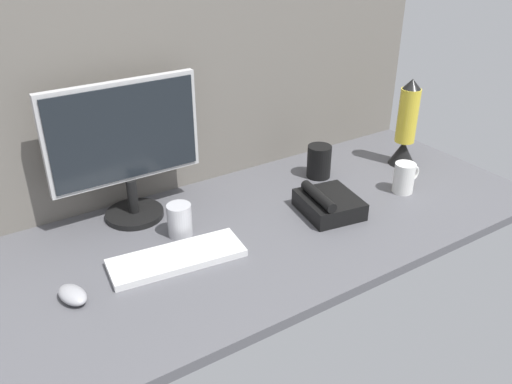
{
  "coord_description": "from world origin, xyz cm",
  "views": [
    {
      "loc": [
        -77.78,
        -116.62,
        85.46
      ],
      "look_at": [
        -12.93,
        0.0,
        14.0
      ],
      "focal_mm": 37.05,
      "sensor_mm": 36.0,
      "label": 1
    }
  ],
  "objects_px": {
    "monitor": "(125,145)",
    "keyboard": "(177,258)",
    "mug_steel": "(180,220)",
    "mouse": "(73,295)",
    "mug_ceramic_white": "(404,178)",
    "desk_phone": "(328,204)",
    "mug_black_travel": "(319,161)",
    "lava_lamp": "(406,130)"
  },
  "relations": [
    {
      "from": "mug_black_travel",
      "to": "lava_lamp",
      "type": "height_order",
      "value": "lava_lamp"
    },
    {
      "from": "lava_lamp",
      "to": "desk_phone",
      "type": "height_order",
      "value": "lava_lamp"
    },
    {
      "from": "mug_black_travel",
      "to": "mug_steel",
      "type": "distance_m",
      "value": 0.6
    },
    {
      "from": "mug_ceramic_white",
      "to": "mug_steel",
      "type": "relative_size",
      "value": 1.06
    },
    {
      "from": "keyboard",
      "to": "mouse",
      "type": "height_order",
      "value": "mouse"
    },
    {
      "from": "monitor",
      "to": "keyboard",
      "type": "xyz_separation_m",
      "value": [
        0.01,
        -0.3,
        -0.23
      ]
    },
    {
      "from": "keyboard",
      "to": "mug_black_travel",
      "type": "distance_m",
      "value": 0.69
    },
    {
      "from": "monitor",
      "to": "mug_steel",
      "type": "xyz_separation_m",
      "value": [
        0.08,
        -0.18,
        -0.19
      ]
    },
    {
      "from": "mug_black_travel",
      "to": "lava_lamp",
      "type": "bearing_deg",
      "value": -14.3
    },
    {
      "from": "keyboard",
      "to": "mouse",
      "type": "xyz_separation_m",
      "value": [
        -0.29,
        -0.01,
        0.01
      ]
    },
    {
      "from": "mug_ceramic_white",
      "to": "lava_lamp",
      "type": "height_order",
      "value": "lava_lamp"
    },
    {
      "from": "lava_lamp",
      "to": "desk_phone",
      "type": "relative_size",
      "value": 1.53
    },
    {
      "from": "keyboard",
      "to": "mouse",
      "type": "distance_m",
      "value": 0.29
    },
    {
      "from": "keyboard",
      "to": "desk_phone",
      "type": "height_order",
      "value": "desk_phone"
    },
    {
      "from": "monitor",
      "to": "desk_phone",
      "type": "relative_size",
      "value": 2.15
    },
    {
      "from": "mouse",
      "to": "mug_black_travel",
      "type": "distance_m",
      "value": 0.97
    },
    {
      "from": "keyboard",
      "to": "mug_black_travel",
      "type": "relative_size",
      "value": 3.13
    },
    {
      "from": "mug_steel",
      "to": "desk_phone",
      "type": "xyz_separation_m",
      "value": [
        0.45,
        -0.14,
        -0.02
      ]
    },
    {
      "from": "keyboard",
      "to": "mug_steel",
      "type": "height_order",
      "value": "mug_steel"
    },
    {
      "from": "keyboard",
      "to": "mug_ceramic_white",
      "type": "xyz_separation_m",
      "value": [
        0.83,
        -0.05,
        0.04
      ]
    },
    {
      "from": "mouse",
      "to": "lava_lamp",
      "type": "distance_m",
      "value": 1.29
    },
    {
      "from": "mouse",
      "to": "desk_phone",
      "type": "distance_m",
      "value": 0.81
    },
    {
      "from": "desk_phone",
      "to": "mug_ceramic_white",
      "type": "bearing_deg",
      "value": -5.26
    },
    {
      "from": "mug_black_travel",
      "to": "desk_phone",
      "type": "distance_m",
      "value": 0.26
    },
    {
      "from": "mug_ceramic_white",
      "to": "lava_lamp",
      "type": "xyz_separation_m",
      "value": [
        0.16,
        0.16,
        0.09
      ]
    },
    {
      "from": "mug_black_travel",
      "to": "desk_phone",
      "type": "xyz_separation_m",
      "value": [
        -0.14,
        -0.22,
        -0.03
      ]
    },
    {
      "from": "mug_steel",
      "to": "mouse",
      "type": "bearing_deg",
      "value": -159.91
    },
    {
      "from": "mug_ceramic_white",
      "to": "desk_phone",
      "type": "distance_m",
      "value": 0.31
    },
    {
      "from": "monitor",
      "to": "mug_steel",
      "type": "height_order",
      "value": "monitor"
    },
    {
      "from": "keyboard",
      "to": "mug_black_travel",
      "type": "bearing_deg",
      "value": 23.83
    },
    {
      "from": "keyboard",
      "to": "mouse",
      "type": "relative_size",
      "value": 3.85
    },
    {
      "from": "mouse",
      "to": "mug_black_travel",
      "type": "bearing_deg",
      "value": -2.05
    },
    {
      "from": "monitor",
      "to": "keyboard",
      "type": "relative_size",
      "value": 1.25
    },
    {
      "from": "monitor",
      "to": "mug_ceramic_white",
      "type": "bearing_deg",
      "value": -22.41
    },
    {
      "from": "mug_steel",
      "to": "desk_phone",
      "type": "relative_size",
      "value": 0.46
    },
    {
      "from": "monitor",
      "to": "mug_ceramic_white",
      "type": "distance_m",
      "value": 0.92
    },
    {
      "from": "keyboard",
      "to": "mouse",
      "type": "bearing_deg",
      "value": -170.5
    },
    {
      "from": "mug_black_travel",
      "to": "lava_lamp",
      "type": "xyz_separation_m",
      "value": [
        0.34,
        -0.09,
        0.08
      ]
    },
    {
      "from": "mouse",
      "to": "mug_black_travel",
      "type": "xyz_separation_m",
      "value": [
        0.95,
        0.21,
        0.04
      ]
    },
    {
      "from": "mug_ceramic_white",
      "to": "desk_phone",
      "type": "bearing_deg",
      "value": 174.74
    },
    {
      "from": "monitor",
      "to": "desk_phone",
      "type": "height_order",
      "value": "monitor"
    },
    {
      "from": "mouse",
      "to": "desk_phone",
      "type": "relative_size",
      "value": 0.45
    }
  ]
}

